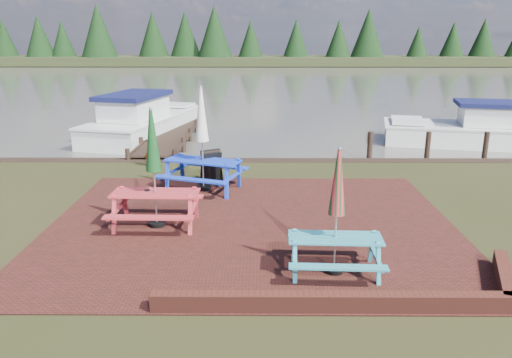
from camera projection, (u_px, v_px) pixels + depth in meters
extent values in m
plane|color=black|center=(251.00, 243.00, 10.19)|extent=(120.00, 120.00, 0.00)
cube|color=#361711|center=(252.00, 225.00, 11.15)|extent=(9.00, 7.50, 0.02)
cube|color=#4C1E16|center=(346.00, 303.00, 7.64)|extent=(6.00, 0.22, 0.30)
cube|color=#4C1E16|center=(504.00, 279.00, 8.39)|extent=(0.82, 1.77, 0.30)
cube|color=#414038|center=(258.00, 82.00, 45.74)|extent=(120.00, 60.00, 0.02)
cube|color=black|center=(258.00, 61.00, 73.46)|extent=(120.00, 10.00, 1.20)
cube|color=teal|center=(335.00, 238.00, 8.74)|extent=(1.66, 0.71, 0.04)
cube|color=teal|center=(338.00, 267.00, 8.22)|extent=(1.65, 0.29, 0.04)
cube|color=teal|center=(331.00, 238.00, 9.41)|extent=(1.65, 0.29, 0.04)
cube|color=teal|center=(294.00, 255.00, 8.87)|extent=(0.14, 1.42, 0.67)
cube|color=teal|center=(375.00, 256.00, 8.80)|extent=(0.14, 1.42, 0.67)
cylinder|color=black|center=(334.00, 270.00, 8.92)|extent=(0.33, 0.33, 0.09)
cylinder|color=#B2B2B7|center=(337.00, 213.00, 8.61)|extent=(0.03, 0.03, 2.27)
cone|color=red|center=(338.00, 183.00, 8.46)|extent=(0.29, 0.29, 1.14)
cube|color=#B32E34|center=(155.00, 193.00, 10.89)|extent=(1.90, 0.78, 0.04)
cube|color=#B32E34|center=(148.00, 218.00, 10.29)|extent=(1.89, 0.30, 0.04)
cube|color=#B32E34|center=(163.00, 196.00, 11.66)|extent=(1.89, 0.30, 0.04)
cube|color=#B32E34|center=(120.00, 209.00, 11.02)|extent=(0.12, 1.64, 0.78)
cube|color=#B32E34|center=(193.00, 210.00, 10.97)|extent=(0.12, 1.64, 0.78)
cylinder|color=black|center=(157.00, 224.00, 11.09)|extent=(0.38, 0.38, 0.10)
cylinder|color=#B2B2B7|center=(154.00, 169.00, 10.74)|extent=(0.04, 0.04, 2.62)
cone|color=#113E17|center=(152.00, 141.00, 10.57)|extent=(0.34, 0.34, 1.31)
cube|color=#1836B9|center=(203.00, 161.00, 13.48)|extent=(2.16, 1.41, 0.04)
cube|color=#1836B9|center=(190.00, 180.00, 12.88)|extent=(1.99, 0.92, 0.04)
cube|color=#1836B9|center=(215.00, 166.00, 14.25)|extent=(1.99, 0.92, 0.04)
cube|color=#1836B9|center=(175.00, 173.00, 13.88)|extent=(0.67, 1.68, 0.83)
cube|color=#1836B9|center=(233.00, 178.00, 13.31)|extent=(0.67, 1.68, 0.83)
cylinder|color=black|center=(204.00, 188.00, 13.69)|extent=(0.40, 0.40, 0.11)
cylinder|color=#B2B2B7|center=(202.00, 140.00, 13.32)|extent=(0.04, 0.04, 2.80)
cone|color=silver|center=(201.00, 115.00, 13.13)|extent=(0.36, 0.36, 1.40)
cube|color=black|center=(211.00, 170.00, 13.88)|extent=(0.64, 0.51, 0.97)
cube|color=black|center=(212.00, 167.00, 14.20)|extent=(0.64, 0.51, 0.97)
cube|color=black|center=(211.00, 152.00, 13.91)|extent=(0.54, 0.34, 0.03)
cube|color=black|center=(173.00, 132.00, 21.23)|extent=(1.60, 9.00, 0.06)
cube|color=black|center=(156.00, 131.00, 21.22)|extent=(0.08, 9.00, 0.08)
cube|color=black|center=(191.00, 131.00, 21.21)|extent=(0.08, 9.00, 0.08)
cylinder|color=black|center=(128.00, 163.00, 16.97)|extent=(0.16, 0.16, 1.00)
cylinder|color=black|center=(175.00, 163.00, 16.96)|extent=(0.16, 0.16, 1.00)
cube|color=silver|center=(146.00, 128.00, 21.97)|extent=(4.17, 7.69, 1.04)
cube|color=silver|center=(145.00, 116.00, 21.82)|extent=(4.25, 7.84, 0.08)
cube|color=silver|center=(135.00, 107.00, 20.86)|extent=(2.48, 3.41, 0.89)
cube|color=#10133B|center=(134.00, 95.00, 20.72)|extent=(2.78, 3.88, 0.19)
cube|color=silver|center=(170.00, 105.00, 24.37)|extent=(2.38, 1.78, 0.10)
cube|color=silver|center=(475.00, 138.00, 20.12)|extent=(7.39, 3.90, 0.94)
cube|color=silver|center=(476.00, 126.00, 19.99)|extent=(7.54, 3.98, 0.08)
cube|color=silver|center=(501.00, 115.00, 19.68)|extent=(3.26, 2.35, 0.80)
cube|color=#10133B|center=(502.00, 104.00, 19.56)|extent=(3.72, 2.64, 0.17)
cube|color=silver|center=(407.00, 120.00, 20.52)|extent=(1.68, 2.30, 0.09)
imported|color=gray|center=(152.00, 142.00, 15.96)|extent=(0.69, 0.56, 1.63)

